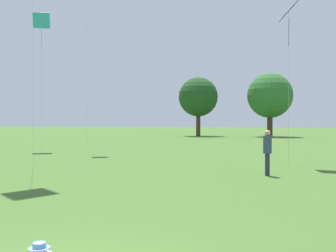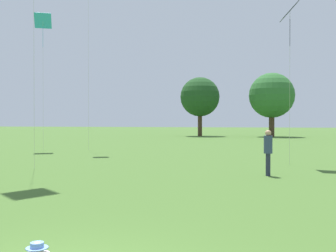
{
  "view_description": "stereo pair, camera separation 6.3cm",
  "coord_description": "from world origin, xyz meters",
  "px_view_note": "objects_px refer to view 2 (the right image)",
  "views": [
    {
      "loc": [
        2.77,
        -4.64,
        2.2
      ],
      "look_at": [
        -0.07,
        6.79,
        2.07
      ],
      "focal_mm": 42.0,
      "sensor_mm": 36.0,
      "label": 1
    },
    {
      "loc": [
        2.84,
        -4.63,
        2.2
      ],
      "look_at": [
        -0.07,
        6.79,
        2.07
      ],
      "focal_mm": 42.0,
      "sensor_mm": 36.0,
      "label": 2
    }
  ],
  "objects_px": {
    "kite_7": "(43,23)",
    "person_standing_2": "(268,148)",
    "distant_tree_0": "(272,96)",
    "distant_tree_1": "(200,97)",
    "kite_0": "(290,14)"
  },
  "relations": [
    {
      "from": "distant_tree_0",
      "to": "person_standing_2",
      "type": "bearing_deg",
      "value": -90.7
    },
    {
      "from": "kite_0",
      "to": "distant_tree_1",
      "type": "height_order",
      "value": "distant_tree_1"
    },
    {
      "from": "distant_tree_0",
      "to": "distant_tree_1",
      "type": "distance_m",
      "value": 10.56
    },
    {
      "from": "person_standing_2",
      "to": "kite_7",
      "type": "bearing_deg",
      "value": 156.86
    },
    {
      "from": "distant_tree_0",
      "to": "distant_tree_1",
      "type": "relative_size",
      "value": 1.04
    },
    {
      "from": "kite_7",
      "to": "distant_tree_0",
      "type": "bearing_deg",
      "value": -100.57
    },
    {
      "from": "person_standing_2",
      "to": "distant_tree_0",
      "type": "distance_m",
      "value": 43.13
    },
    {
      "from": "person_standing_2",
      "to": "kite_7",
      "type": "height_order",
      "value": "kite_7"
    },
    {
      "from": "kite_0",
      "to": "kite_7",
      "type": "relative_size",
      "value": 0.78
    },
    {
      "from": "person_standing_2",
      "to": "distant_tree_1",
      "type": "bearing_deg",
      "value": 112.63
    },
    {
      "from": "person_standing_2",
      "to": "kite_0",
      "type": "distance_m",
      "value": 8.02
    },
    {
      "from": "kite_7",
      "to": "person_standing_2",
      "type": "bearing_deg",
      "value": 165.64
    },
    {
      "from": "distant_tree_1",
      "to": "distant_tree_0",
      "type": "bearing_deg",
      "value": 1.12
    },
    {
      "from": "kite_7",
      "to": "distant_tree_0",
      "type": "height_order",
      "value": "kite_7"
    },
    {
      "from": "person_standing_2",
      "to": "kite_0",
      "type": "xyz_separation_m",
      "value": [
        1.06,
        4.48,
        6.57
      ]
    }
  ]
}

